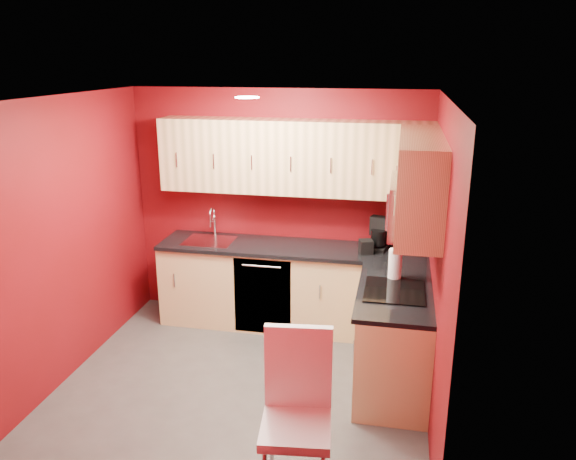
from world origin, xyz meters
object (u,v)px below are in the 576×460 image
(microwave, at_px, (414,206))
(coffee_maker, at_px, (378,234))
(napkin_holder, at_px, (366,247))
(paper_towel, at_px, (395,264))
(sink, at_px, (210,237))
(dining_chair, at_px, (296,419))

(microwave, relative_size, coffee_maker, 2.32)
(napkin_holder, xyz_separation_m, paper_towel, (0.30, -0.63, 0.07))
(coffee_maker, xyz_separation_m, napkin_holder, (-0.11, -0.16, -0.09))
(microwave, distance_m, sink, 2.43)
(sink, relative_size, coffee_maker, 1.59)
(coffee_maker, height_order, napkin_holder, coffee_maker)
(microwave, bearing_deg, paper_towel, 113.05)
(coffee_maker, xyz_separation_m, dining_chair, (-0.38, -2.48, -0.51))
(microwave, relative_size, dining_chair, 0.68)
(microwave, height_order, napkin_holder, microwave)
(sink, height_order, dining_chair, sink)
(napkin_holder, bearing_deg, coffee_maker, 56.37)
(napkin_holder, bearing_deg, microwave, -65.55)
(sink, bearing_deg, microwave, -25.60)
(paper_towel, distance_m, dining_chair, 1.85)
(microwave, height_order, paper_towel, microwave)
(microwave, distance_m, napkin_holder, 1.22)
(coffee_maker, bearing_deg, sink, -163.63)
(dining_chair, bearing_deg, microwave, 57.04)
(paper_towel, relative_size, dining_chair, 0.25)
(paper_towel, bearing_deg, microwave, -66.95)
(napkin_holder, height_order, dining_chair, dining_chair)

